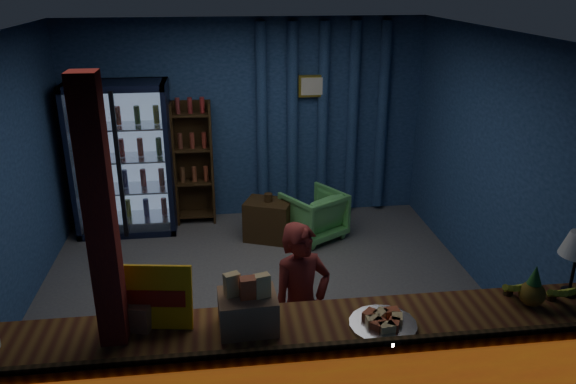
% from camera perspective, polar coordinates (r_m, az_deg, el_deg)
% --- Properties ---
extents(ground, '(4.60, 4.60, 0.00)m').
position_cam_1_polar(ground, '(5.82, -2.68, -10.62)').
color(ground, '#515154').
rests_on(ground, ground).
extents(room_walls, '(4.60, 4.60, 4.60)m').
position_cam_1_polar(room_walls, '(5.17, -2.97, 4.34)').
color(room_walls, navy).
rests_on(room_walls, ground).
extents(support_post, '(0.16, 0.16, 2.60)m').
position_cam_1_polar(support_post, '(3.58, -17.64, -9.42)').
color(support_post, maroon).
rests_on(support_post, ground).
extents(beverage_cooler, '(1.20, 0.62, 1.90)m').
position_cam_1_polar(beverage_cooler, '(7.28, -16.35, 3.26)').
color(beverage_cooler, black).
rests_on(beverage_cooler, ground).
extents(bottle_shelf, '(0.50, 0.28, 1.60)m').
position_cam_1_polar(bottle_shelf, '(7.36, -9.55, 2.90)').
color(bottle_shelf, '#3E2813').
rests_on(bottle_shelf, ground).
extents(curtain_folds, '(1.74, 0.14, 2.50)m').
position_cam_1_polar(curtain_folds, '(7.42, 3.56, 7.35)').
color(curtain_folds, navy).
rests_on(curtain_folds, room_walls).
extents(framed_picture, '(0.36, 0.04, 0.28)m').
position_cam_1_polar(framed_picture, '(7.26, 2.52, 10.70)').
color(framed_picture, gold).
rests_on(framed_picture, room_walls).
extents(shopkeeper, '(0.59, 0.50, 1.37)m').
position_cam_1_polar(shopkeeper, '(4.39, 1.34, -11.60)').
color(shopkeeper, maroon).
rests_on(shopkeeper, ground).
extents(green_chair, '(0.89, 0.90, 0.60)m').
position_cam_1_polar(green_chair, '(6.95, 2.61, -2.31)').
color(green_chair, '#5BB65C').
rests_on(green_chair, ground).
extents(side_table, '(0.66, 0.58, 0.60)m').
position_cam_1_polar(side_table, '(6.92, -1.98, -2.85)').
color(side_table, '#3E2813').
rests_on(side_table, ground).
extents(yellow_sign, '(0.54, 0.18, 0.42)m').
position_cam_1_polar(yellow_sign, '(3.71, -13.76, -10.32)').
color(yellow_sign, '#FFB50D').
rests_on(yellow_sign, counter).
extents(snack_box_left, '(0.38, 0.32, 0.39)m').
position_cam_1_polar(snack_box_left, '(3.64, -4.11, -11.76)').
color(snack_box_left, '#966A48').
rests_on(snack_box_left, counter).
extents(snack_box_centre, '(0.32, 0.29, 0.28)m').
position_cam_1_polar(snack_box_centre, '(3.82, -15.38, -11.45)').
color(snack_box_centre, '#966A48').
rests_on(snack_box_centre, counter).
extents(pastry_tray, '(0.44, 0.44, 0.07)m').
position_cam_1_polar(pastry_tray, '(3.75, 9.63, -12.98)').
color(pastry_tray, silver).
rests_on(pastry_tray, counter).
extents(banana_bunches, '(0.51, 0.30, 0.17)m').
position_cam_1_polar(banana_bunches, '(4.29, 23.70, -9.05)').
color(banana_bunches, yellow).
rests_on(banana_bunches, counter).
extents(pineapple, '(0.17, 0.17, 0.30)m').
position_cam_1_polar(pineapple, '(4.19, 23.61, -9.12)').
color(pineapple, brown).
rests_on(pineapple, counter).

